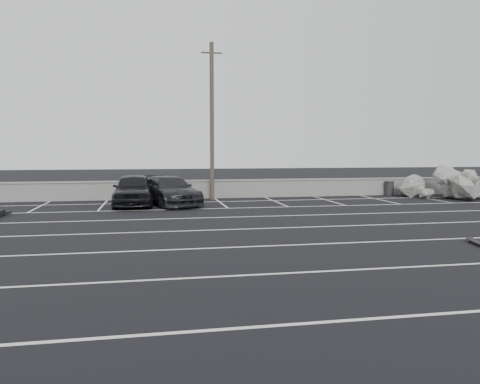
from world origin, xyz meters
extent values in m
plane|color=black|center=(0.00, 0.00, 0.00)|extent=(120.00, 120.00, 0.00)
cube|color=gray|center=(0.00, 14.00, 0.50)|extent=(50.00, 0.35, 1.00)
cube|color=gray|center=(0.00, 14.00, 1.02)|extent=(50.00, 0.45, 0.08)
cube|color=silver|center=(0.00, -6.00, 0.00)|extent=(36.00, 0.10, 0.01)
cube|color=silver|center=(0.00, -3.00, 0.00)|extent=(36.00, 0.10, 0.01)
cube|color=silver|center=(0.00, 0.00, 0.00)|extent=(36.00, 0.10, 0.01)
cube|color=silver|center=(0.00, 3.00, 0.00)|extent=(36.00, 0.10, 0.01)
cube|color=silver|center=(0.00, 6.00, 0.00)|extent=(36.00, 0.10, 0.01)
cube|color=silver|center=(0.00, 9.00, 0.00)|extent=(36.00, 0.10, 0.01)
cube|color=silver|center=(0.00, 12.00, 0.00)|extent=(36.00, 0.10, 0.01)
cube|color=silver|center=(-8.00, 11.50, 0.00)|extent=(0.10, 5.00, 0.01)
cube|color=silver|center=(-5.00, 11.50, 0.00)|extent=(0.10, 5.00, 0.01)
cube|color=silver|center=(-2.00, 11.50, 0.00)|extent=(0.10, 5.00, 0.01)
cube|color=silver|center=(1.00, 11.50, 0.00)|extent=(0.10, 5.00, 0.01)
cube|color=silver|center=(4.00, 11.50, 0.00)|extent=(0.10, 5.00, 0.01)
cube|color=silver|center=(7.00, 11.50, 0.00)|extent=(0.10, 5.00, 0.01)
cube|color=silver|center=(10.00, 11.50, 0.00)|extent=(0.10, 5.00, 0.01)
cube|color=silver|center=(13.00, 11.50, 0.00)|extent=(0.10, 5.00, 0.01)
imported|color=black|center=(-3.46, 11.01, 0.80)|extent=(1.93, 4.73, 1.61)
imported|color=black|center=(-1.67, 10.99, 0.73)|extent=(3.51, 5.40, 1.45)
cylinder|color=#4C4238|center=(0.79, 13.20, 4.34)|extent=(0.23, 0.23, 8.68)
cube|color=#4C4238|center=(0.79, 13.20, 8.10)|extent=(1.16, 0.08, 0.08)
cylinder|color=#29282B|center=(11.80, 13.55, 0.42)|extent=(0.53, 0.53, 0.84)
cylinder|color=#29282B|center=(11.80, 13.55, 0.85)|extent=(0.59, 0.59, 0.05)
cube|color=black|center=(6.71, -0.96, 0.09)|extent=(0.37, 0.84, 0.02)
cube|color=#29282B|center=(6.77, -0.69, 0.05)|extent=(0.17, 0.09, 0.04)
cylinder|color=black|center=(6.67, -0.67, 0.03)|extent=(0.04, 0.06, 0.06)
cylinder|color=black|center=(6.87, -0.71, 0.03)|extent=(0.04, 0.06, 0.06)
cylinder|color=black|center=(6.56, -1.20, 0.03)|extent=(0.04, 0.06, 0.06)
camera|label=1|loc=(-2.56, -12.85, 2.72)|focal=35.00mm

